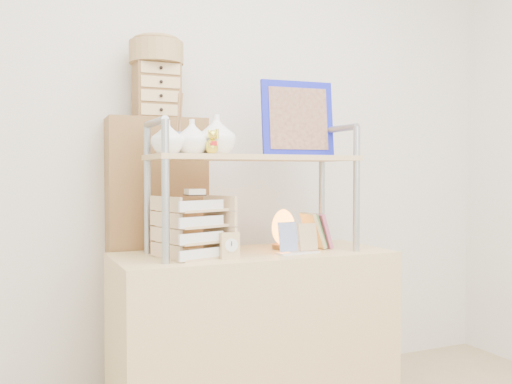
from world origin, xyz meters
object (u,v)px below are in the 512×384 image
at_px(desk, 254,337).
at_px(salt_lamp, 283,229).
at_px(cabinet, 157,262).
at_px(letter_tray, 195,230).

relative_size(desk, salt_lamp, 6.63).
height_order(cabinet, letter_tray, cabinet).
bearing_deg(cabinet, letter_tray, -78.70).
distance_m(cabinet, salt_lamp, 0.62).
relative_size(cabinet, letter_tray, 4.73).
bearing_deg(cabinet, desk, -43.96).
xyz_separation_m(letter_tray, salt_lamp, (0.45, 0.09, -0.02)).
xyz_separation_m(desk, salt_lamp, (0.17, 0.04, 0.47)).
height_order(letter_tray, salt_lamp, letter_tray).
distance_m(cabinet, letter_tray, 0.46).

